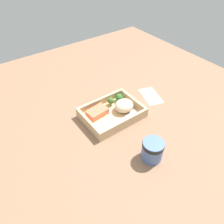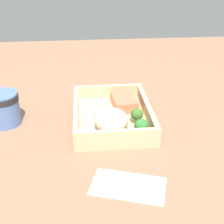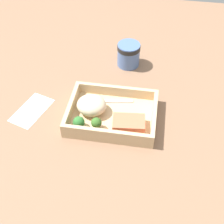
# 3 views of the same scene
# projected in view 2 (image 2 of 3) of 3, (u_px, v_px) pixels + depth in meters

# --- Properties ---
(ground_plane) EXTENTS (1.60, 1.60, 0.02)m
(ground_plane) POSITION_uv_depth(u_px,v_px,m) (112.00, 124.00, 0.81)
(ground_plane) COLOR #88634A
(takeout_tray) EXTENTS (0.26, 0.19, 0.01)m
(takeout_tray) POSITION_uv_depth(u_px,v_px,m) (112.00, 119.00, 0.81)
(takeout_tray) COLOR tan
(takeout_tray) RESTS_ON ground_plane
(tray_rim) EXTENTS (0.26, 0.19, 0.04)m
(tray_rim) POSITION_uv_depth(u_px,v_px,m) (112.00, 111.00, 0.80)
(tray_rim) COLOR tan
(tray_rim) RESTS_ON takeout_tray
(salmon_fillet) EXTENTS (0.10, 0.07, 0.03)m
(salmon_fillet) POSITION_uv_depth(u_px,v_px,m) (124.00, 102.00, 0.85)
(salmon_fillet) COLOR #E16F4D
(salmon_fillet) RESTS_ON takeout_tray
(mashed_potatoes) EXTENTS (0.09, 0.08, 0.05)m
(mashed_potatoes) POSITION_uv_depth(u_px,v_px,m) (111.00, 120.00, 0.74)
(mashed_potatoes) COLOR beige
(mashed_potatoes) RESTS_ON takeout_tray
(broccoli_floret_1) EXTENTS (0.03, 0.03, 0.04)m
(broccoli_floret_1) POSITION_uv_depth(u_px,v_px,m) (141.00, 126.00, 0.72)
(broccoli_floret_1) COLOR #7FA967
(broccoli_floret_1) RESTS_ON takeout_tray
(broccoli_floret_2) EXTENTS (0.03, 0.03, 0.04)m
(broccoli_floret_2) POSITION_uv_depth(u_px,v_px,m) (137.00, 114.00, 0.77)
(broccoli_floret_2) COLOR #72A453
(broccoli_floret_2) RESTS_ON takeout_tray
(fork) EXTENTS (0.16, 0.04, 0.00)m
(fork) POSITION_uv_depth(u_px,v_px,m) (91.00, 124.00, 0.77)
(fork) COLOR silver
(fork) RESTS_ON takeout_tray
(paper_cup) EXTENTS (0.08, 0.08, 0.08)m
(paper_cup) POSITION_uv_depth(u_px,v_px,m) (3.00, 107.00, 0.78)
(paper_cup) COLOR #5070AD
(paper_cup) RESTS_ON ground_plane
(receipt_slip) EXTENTS (0.12, 0.16, 0.00)m
(receipt_slip) POSITION_uv_depth(u_px,v_px,m) (128.00, 186.00, 0.59)
(receipt_slip) COLOR white
(receipt_slip) RESTS_ON ground_plane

